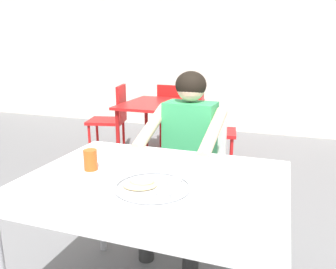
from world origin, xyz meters
name	(u,v)px	position (x,y,z in m)	size (l,w,h in m)	color
back_wall	(254,20)	(0.00, 3.95, 1.70)	(12.00, 0.12, 3.40)	silver
table_foreground	(153,193)	(-0.02, -0.04, 0.68)	(1.19, 0.94, 0.74)	silver
thali_tray	(153,186)	(0.02, -0.14, 0.75)	(0.33, 0.33, 0.03)	#B7BABF
drinking_cup	(90,159)	(-0.35, -0.03, 0.80)	(0.07, 0.07, 0.10)	#D84C19
chair_foreground	(194,165)	(-0.06, 0.88, 0.49)	(0.44, 0.43, 0.82)	silver
diner_foreground	(185,144)	(-0.07, 0.66, 0.71)	(0.51, 0.57, 1.18)	#313131
table_background_red	(161,110)	(-0.81, 2.16, 0.62)	(0.82, 0.91, 0.70)	red
chair_red_left	(113,116)	(-1.45, 2.18, 0.50)	(0.51, 0.47, 0.88)	red
chair_red_right	(210,125)	(-0.22, 2.11, 0.50)	(0.46, 0.46, 0.88)	red
chair_red_far	(174,111)	(-0.86, 2.78, 0.50)	(0.41, 0.41, 0.85)	red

